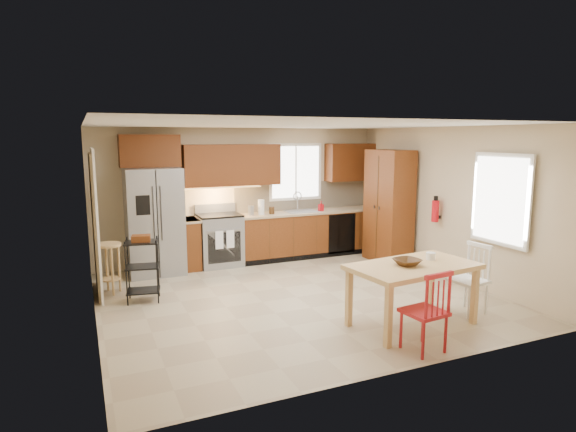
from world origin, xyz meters
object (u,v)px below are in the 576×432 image
(fire_extinguisher, at_px, (435,211))
(dining_table, at_px, (412,295))
(chair_white, at_px, (468,279))
(utility_cart, at_px, (143,270))
(table_bowl, at_px, (407,266))
(table_jar, at_px, (431,258))
(soap_bottle, at_px, (321,206))
(range_stove, at_px, (220,241))
(pantry, at_px, (389,207))
(chair_red, at_px, (424,310))
(bar_stool, at_px, (110,268))
(refrigerator, at_px, (154,221))

(fire_extinguisher, height_order, dining_table, fire_extinguisher)
(chair_white, bearing_deg, utility_cart, 54.27)
(dining_table, xyz_separation_m, utility_cart, (-2.97, 2.27, 0.07))
(table_bowl, height_order, table_jar, table_jar)
(soap_bottle, height_order, table_jar, soap_bottle)
(range_stove, relative_size, pantry, 0.44)
(fire_extinguisher, bearing_deg, soap_bottle, 120.53)
(chair_red, height_order, bar_stool, chair_red)
(soap_bottle, bearing_deg, chair_red, -102.46)
(chair_red, bearing_deg, soap_bottle, 71.29)
(fire_extinguisher, relative_size, table_bowl, 1.13)
(fire_extinguisher, bearing_deg, table_bowl, -137.61)
(pantry, height_order, table_jar, pantry)
(range_stove, relative_size, table_bowl, 2.89)
(range_stove, distance_m, bar_stool, 2.14)
(dining_table, distance_m, table_bowl, 0.41)
(refrigerator, distance_m, range_stove, 1.24)
(dining_table, height_order, table_jar, table_jar)
(range_stove, height_order, table_bowl, range_stove)
(refrigerator, height_order, table_jar, refrigerator)
(range_stove, height_order, chair_white, chair_white)
(soap_bottle, distance_m, table_jar, 3.55)
(chair_white, bearing_deg, bar_stool, 51.08)
(chair_red, relative_size, utility_cart, 1.01)
(refrigerator, relative_size, chair_white, 1.97)
(bar_stool, bearing_deg, chair_white, -21.63)
(soap_bottle, height_order, dining_table, soap_bottle)
(range_stove, distance_m, chair_white, 4.37)
(range_stove, height_order, fire_extinguisher, fire_extinguisher)
(table_jar, height_order, bar_stool, table_jar)
(fire_extinguisher, xyz_separation_m, utility_cart, (-4.72, 0.58, -0.64))
(bar_stool, bearing_deg, refrigerator, 57.09)
(utility_cart, bearing_deg, table_bowl, -27.53)
(chair_red, bearing_deg, range_stove, 97.68)
(chair_red, distance_m, table_bowl, 0.76)
(chair_white, relative_size, table_bowl, 2.90)
(range_stove, relative_size, fire_extinguisher, 2.56)
(fire_extinguisher, bearing_deg, bar_stool, 167.42)
(pantry, bearing_deg, soap_bottle, 136.55)
(table_jar, bearing_deg, soap_bottle, 85.92)
(fire_extinguisher, bearing_deg, dining_table, -136.05)
(table_bowl, xyz_separation_m, table_jar, (0.44, 0.10, 0.03))
(dining_table, relative_size, chair_white, 1.70)
(pantry, bearing_deg, range_stove, 161.71)
(soap_bottle, relative_size, table_bowl, 0.60)
(dining_table, xyz_separation_m, table_bowl, (-0.10, 0.00, 0.39))
(pantry, bearing_deg, bar_stool, 178.90)
(bar_stool, bearing_deg, soap_bottle, 22.47)
(bar_stool, relative_size, utility_cart, 0.84)
(dining_table, bearing_deg, soap_bottle, 74.43)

